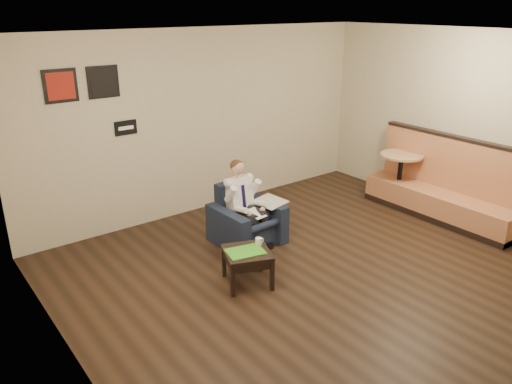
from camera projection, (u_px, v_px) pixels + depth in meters
ground at (343, 282)px, 5.96m from camera, size 6.00×6.00×0.00m
wall_back at (205, 122)px, 7.69m from camera, size 6.00×0.02×2.80m
wall_left at (78, 247)px, 3.76m from camera, size 0.02×6.00×2.80m
wall_right at (494, 131)px, 7.17m from camera, size 0.02×6.00×2.80m
ceiling at (360, 37)px, 4.96m from camera, size 6.00×6.00×0.02m
seating_sign at (126, 128)px, 6.91m from camera, size 0.32×0.02×0.20m
art_print_left at (61, 86)px, 6.22m from camera, size 0.42×0.03×0.42m
art_print_right at (103, 82)px, 6.53m from camera, size 0.42×0.03×0.42m
armchair at (247, 215)px, 6.83m from camera, size 0.85×0.85×0.80m
seated_man at (252, 208)px, 6.70m from camera, size 0.55×0.80×1.09m
lap_papers at (256, 213)px, 6.66m from camera, size 0.21×0.28×0.01m
newspaper at (270, 202)px, 6.91m from camera, size 0.38×0.46×0.01m
side_table at (247, 267)px, 5.86m from camera, size 0.67×0.67×0.43m
green_folder at (245, 252)px, 5.76m from camera, size 0.48×0.39×0.01m
coffee_mug at (259, 241)px, 5.92m from camera, size 0.10×0.10×0.09m
smartphone at (248, 244)px, 5.93m from camera, size 0.15×0.13×0.01m
banquette at (442, 179)px, 7.55m from camera, size 0.58×2.42×1.24m
cafe_table at (399, 179)px, 8.15m from camera, size 0.81×0.81×0.85m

